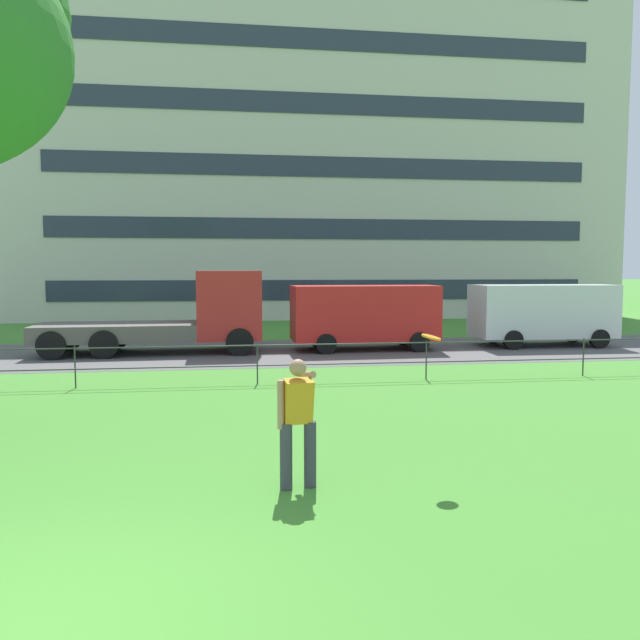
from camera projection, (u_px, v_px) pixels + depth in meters
ground_plane at (26, 630)px, 4.81m from camera, size 300.00×300.00×0.00m
street_strip at (187, 354)px, 20.46m from camera, size 80.00×6.80×0.01m
park_fence at (168, 358)px, 14.77m from camera, size 38.57×0.04×1.00m
person_thrower at (298, 419)px, 7.86m from camera, size 0.51×0.84×1.68m
frisbee at (431, 337)px, 8.42m from camera, size 0.35×0.35×0.09m
flatbed_truck_far_left at (185, 316)px, 20.67m from camera, size 7.37×2.61×2.75m
panel_van_right at (365, 313)px, 21.42m from camera, size 5.05×2.19×2.24m
panel_van_left at (543, 311)px, 22.48m from camera, size 5.04×2.19×2.24m
apartment_building_background at (311, 156)px, 40.09m from camera, size 35.25×14.56×20.33m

